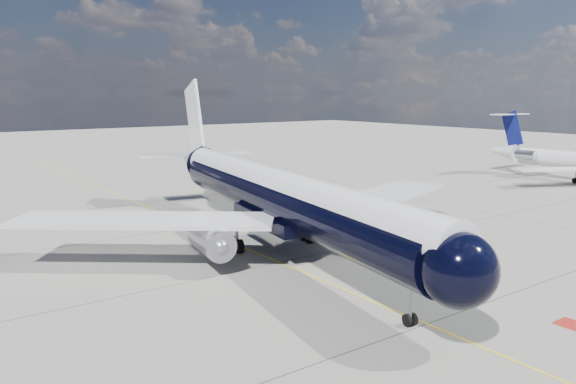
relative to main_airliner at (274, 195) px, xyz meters
The scene contains 4 objects.
ground 16.73m from the main_airliner, 98.06° to the left, with size 320.00×320.00×0.00m, color gray.
taxiway_centerline 12.08m from the main_airliner, 101.66° to the left, with size 0.16×160.00×0.01m, color yellow.
red_marking 24.95m from the main_airliner, 79.31° to the right, with size 1.60×1.60×0.01m, color maroon.
main_airliner is the anchor object (origin of this frame).
Camera 1 is at (-24.83, -25.29, 13.34)m, focal length 35.00 mm.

